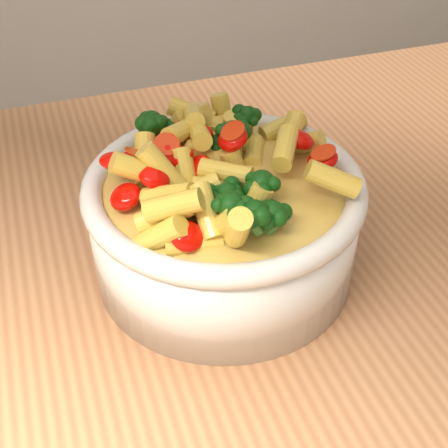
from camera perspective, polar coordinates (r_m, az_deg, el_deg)
name	(u,v)px	position (r m, az deg, el deg)	size (l,w,h in m)	color
table	(233,338)	(0.68, 0.85, -10.36)	(1.20, 0.80, 0.90)	#B0774B
serving_bowl	(224,223)	(0.57, 0.00, 0.10)	(0.25, 0.25, 0.11)	silver
pasta_salad	(224,162)	(0.53, 0.00, 5.71)	(0.20, 0.20, 0.04)	#EEC64B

